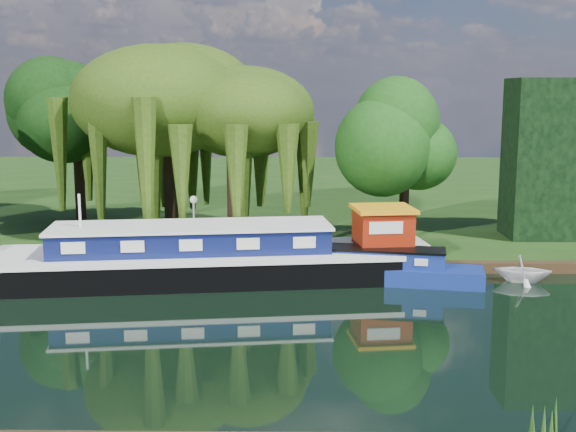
{
  "coord_description": "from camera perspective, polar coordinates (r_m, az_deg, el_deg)",
  "views": [
    {
      "loc": [
        5.36,
        -22.57,
        7.74
      ],
      "look_at": [
        4.95,
        6.21,
        2.8
      ],
      "focal_mm": 45.0,
      "sensor_mm": 36.0,
      "label": 1
    }
  ],
  "objects": [
    {
      "name": "ground",
      "position": [
        24.46,
        -12.04,
        -8.93
      ],
      "size": [
        120.0,
        120.0,
        0.0
      ],
      "primitive_type": "plane",
      "color": "black"
    },
    {
      "name": "narrowboat",
      "position": [
        30.2,
        5.17,
        -4.07
      ],
      "size": [
        10.73,
        3.54,
        1.54
      ],
      "rotation": [
        0.0,
        0.0,
        -0.17
      ],
      "color": "navy",
      "rests_on": "ground"
    },
    {
      "name": "white_cruiser",
      "position": [
        31.54,
        17.99,
        -4.96
      ],
      "size": [
        2.66,
        2.42,
        1.21
      ],
      "primitive_type": "imported",
      "rotation": [
        0.0,
        0.0,
        1.37
      ],
      "color": "silver",
      "rests_on": "ground"
    },
    {
      "name": "willow_right",
      "position": [
        35.74,
        -4.36,
        7.09
      ],
      "size": [
        6.36,
        6.36,
        7.75
      ],
      "color": "black",
      "rests_on": "far_bank"
    },
    {
      "name": "far_bank",
      "position": [
        57.32,
        -4.56,
        2.17
      ],
      "size": [
        120.0,
        52.0,
        0.45
      ],
      "primitive_type": "cube",
      "color": "black",
      "rests_on": "ground"
    },
    {
      "name": "tree_far_mid",
      "position": [
        43.05,
        -16.37,
        7.41
      ],
      "size": [
        5.17,
        5.17,
        8.46
      ],
      "color": "black",
      "rests_on": "far_bank"
    },
    {
      "name": "dutch_barge",
      "position": [
        30.26,
        -5.39,
        -3.26
      ],
      "size": [
        18.68,
        6.47,
        3.86
      ],
      "rotation": [
        0.0,
        0.0,
        0.13
      ],
      "color": "black",
      "rests_on": "ground"
    },
    {
      "name": "tree_far_right",
      "position": [
        35.67,
        9.27,
        5.55
      ],
      "size": [
        4.22,
        4.22,
        6.9
      ],
      "color": "black",
      "rests_on": "far_bank"
    },
    {
      "name": "mooring_posts",
      "position": [
        32.25,
        -9.69,
        -2.56
      ],
      "size": [
        19.16,
        0.16,
        1.0
      ],
      "color": "silver",
      "rests_on": "far_bank"
    },
    {
      "name": "lamppost",
      "position": [
        33.85,
        -7.45,
        0.61
      ],
      "size": [
        0.36,
        0.36,
        2.56
      ],
      "color": "silver",
      "rests_on": "far_bank"
    },
    {
      "name": "reeds_near",
      "position": [
        16.7,
        6.16,
        -15.82
      ],
      "size": [
        33.7,
        1.5,
        1.1
      ],
      "color": "#1A4211",
      "rests_on": "ground"
    },
    {
      "name": "willow_left",
      "position": [
        37.61,
        -9.43,
        8.77
      ],
      "size": [
        7.74,
        7.74,
        9.28
      ],
      "color": "black",
      "rests_on": "far_bank"
    },
    {
      "name": "conifer_hedge",
      "position": [
        39.17,
        21.25,
        4.26
      ],
      "size": [
        6.0,
        3.0,
        8.0
      ],
      "primitive_type": "cube",
      "color": "black",
      "rests_on": "far_bank"
    }
  ]
}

